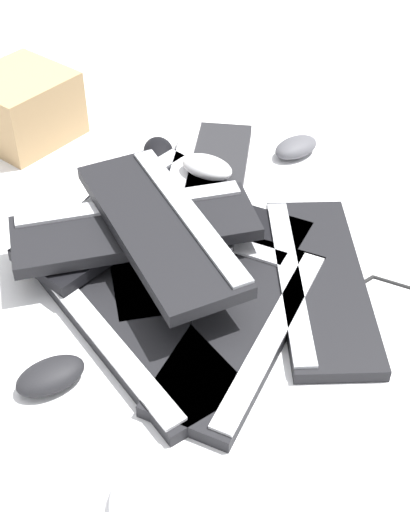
# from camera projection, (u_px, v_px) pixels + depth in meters

# --- Properties ---
(ground_plane) EXTENTS (3.20, 3.20, 0.00)m
(ground_plane) POSITION_uv_depth(u_px,v_px,m) (214.00, 287.00, 1.27)
(ground_plane) COLOR white
(keyboard_0) EXTENTS (0.28, 0.46, 0.03)m
(keyboard_0) POSITION_uv_depth(u_px,v_px,m) (194.00, 219.00, 1.40)
(keyboard_0) COLOR black
(keyboard_0) RESTS_ON ground
(keyboard_1) EXTENTS (0.46, 0.28, 0.03)m
(keyboard_1) POSITION_uv_depth(u_px,v_px,m) (147.00, 238.00, 1.36)
(keyboard_1) COLOR black
(keyboard_1) RESTS_ON ground
(keyboard_2) EXTENTS (0.42, 0.41, 0.03)m
(keyboard_2) POSITION_uv_depth(u_px,v_px,m) (133.00, 329.00, 1.18)
(keyboard_2) COLOR black
(keyboard_2) RESTS_ON ground
(keyboard_3) EXTENTS (0.46, 0.28, 0.03)m
(keyboard_3) POSITION_uv_depth(u_px,v_px,m) (243.00, 329.00, 1.18)
(keyboard_3) COLOR black
(keyboard_3) RESTS_ON ground
(keyboard_4) EXTENTS (0.46, 0.22, 0.03)m
(keyboard_4) POSITION_uv_depth(u_px,v_px,m) (319.00, 281.00, 1.27)
(keyboard_4) COLOR black
(keyboard_4) RESTS_ON ground
(keyboard_5) EXTENTS (0.44, 0.15, 0.03)m
(keyboard_5) POSITION_uv_depth(u_px,v_px,m) (204.00, 183.00, 1.44)
(keyboard_5) COLOR #232326
(keyboard_5) RESTS_ON keyboard_0
(keyboard_6) EXTENTS (0.45, 0.37, 0.03)m
(keyboard_6) POSITION_uv_depth(u_px,v_px,m) (125.00, 214.00, 1.36)
(keyboard_6) COLOR black
(keyboard_6) RESTS_ON keyboard_1
(keyboard_7) EXTENTS (0.30, 0.46, 0.03)m
(keyboard_7) POSITION_uv_depth(u_px,v_px,m) (135.00, 227.00, 1.29)
(keyboard_7) COLOR black
(keyboard_7) RESTS_ON keyboard_6
(keyboard_8) EXTENTS (0.45, 0.36, 0.03)m
(keyboard_8) POSITION_uv_depth(u_px,v_px,m) (160.00, 226.00, 1.24)
(keyboard_8) COLOR black
(keyboard_8) RESTS_ON keyboard_7
(mouse_0) EXTENTS (0.12, 0.09, 0.04)m
(mouse_0) POSITION_uv_depth(u_px,v_px,m) (158.00, 152.00, 1.57)
(mouse_0) COLOR black
(mouse_0) RESTS_ON ground
(mouse_1) EXTENTS (0.12, 0.12, 0.04)m
(mouse_1) POSITION_uv_depth(u_px,v_px,m) (296.00, 147.00, 1.59)
(mouse_1) COLOR #4C4C51
(mouse_1) RESTS_ON ground
(mouse_2) EXTENTS (0.12, 0.07, 0.04)m
(mouse_2) POSITION_uv_depth(u_px,v_px,m) (134.00, 501.00, 0.94)
(mouse_2) COLOR #B7B7BC
(mouse_2) RESTS_ON ground
(mouse_3) EXTENTS (0.12, 0.13, 0.04)m
(mouse_3) POSITION_uv_depth(u_px,v_px,m) (50.00, 376.00, 1.10)
(mouse_3) COLOR black
(mouse_3) RESTS_ON ground
(mouse_4) EXTENTS (0.11, 0.13, 0.04)m
(mouse_4) POSITION_uv_depth(u_px,v_px,m) (207.00, 167.00, 1.42)
(mouse_4) COLOR silver
(mouse_4) RESTS_ON keyboard_5
(mouse_5) EXTENTS (0.10, 0.13, 0.04)m
(mouse_5) POSITION_uv_depth(u_px,v_px,m) (213.00, 177.00, 1.50)
(mouse_5) COLOR black
(mouse_5) RESTS_ON ground
(cable_0) EXTENTS (0.17, 0.60, 0.01)m
(cable_0) POSITION_uv_depth(u_px,v_px,m) (240.00, 300.00, 1.24)
(cable_0) COLOR black
(cable_0) RESTS_ON ground
(cardboard_box) EXTENTS (0.28, 0.28, 0.15)m
(cardboard_box) POSITION_uv_depth(u_px,v_px,m) (22.00, 107.00, 1.61)
(cardboard_box) COLOR tan
(cardboard_box) RESTS_ON ground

